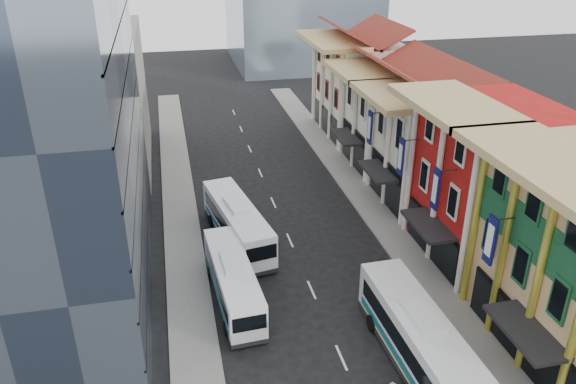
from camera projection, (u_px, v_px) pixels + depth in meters
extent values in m
cube|color=slate|center=(388.00, 228.00, 47.31)|extent=(3.00, 90.00, 0.15)
cube|color=slate|center=(184.00, 251.00, 44.00)|extent=(3.00, 90.00, 0.15)
cube|color=#B01713|center=(490.00, 183.00, 41.41)|extent=(8.00, 10.00, 12.00)
cube|color=white|center=(431.00, 150.00, 50.20)|extent=(8.00, 9.00, 10.00)
cube|color=white|center=(393.00, 119.00, 58.12)|extent=(8.00, 9.00, 10.00)
cube|color=white|center=(360.00, 88.00, 67.14)|extent=(8.00, 12.00, 11.00)
cube|color=#374458|center=(22.00, 79.00, 33.24)|extent=(12.00, 26.00, 30.00)
cube|color=gray|center=(94.00, 100.00, 57.13)|extent=(10.00, 18.00, 14.00)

